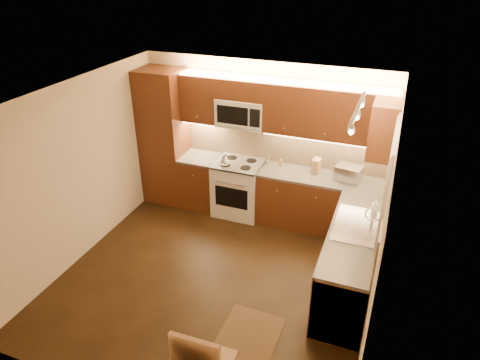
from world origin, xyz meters
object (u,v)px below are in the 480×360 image
at_px(microwave, 242,113).
at_px(sink, 357,220).
at_px(knife_block, 316,166).
at_px(stove, 239,188).
at_px(kettle, 225,160).
at_px(toaster_oven, 348,173).
at_px(soap_bottle, 375,206).

relative_size(microwave, sink, 0.88).
xyz_separation_m(microwave, knife_block, (1.22, -0.01, -0.70)).
xyz_separation_m(microwave, sink, (2.00, -1.26, -0.74)).
bearing_deg(microwave, knife_block, -0.24).
bearing_deg(stove, kettle, -134.03).
relative_size(stove, kettle, 4.92).
bearing_deg(knife_block, kettle, -161.89).
height_order(microwave, toaster_oven, microwave).
height_order(sink, knife_block, knife_block).
distance_m(microwave, knife_block, 1.41).
relative_size(sink, soap_bottle, 4.70).
height_order(knife_block, soap_bottle, knife_block).
xyz_separation_m(knife_block, soap_bottle, (0.95, -0.84, -0.02)).
height_order(sink, kettle, kettle).
bearing_deg(kettle, stove, 68.43).
bearing_deg(kettle, microwave, 84.09).
bearing_deg(knife_block, stove, -168.05).
bearing_deg(kettle, sink, -1.32).
bearing_deg(knife_block, sink, -52.40).
height_order(sink, soap_bottle, soap_bottle).
bearing_deg(knife_block, toaster_oven, -0.49).
relative_size(microwave, soap_bottle, 4.15).
height_order(stove, kettle, kettle).
height_order(sink, toaster_oven, toaster_oven).
bearing_deg(soap_bottle, knife_block, 126.69).
relative_size(stove, toaster_oven, 2.44).
distance_m(toaster_oven, knife_block, 0.50).
relative_size(microwave, knife_block, 3.26).
distance_m(stove, sink, 2.35).
bearing_deg(stove, sink, -29.36).
distance_m(sink, soap_bottle, 0.45).
distance_m(sink, knife_block, 1.48).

